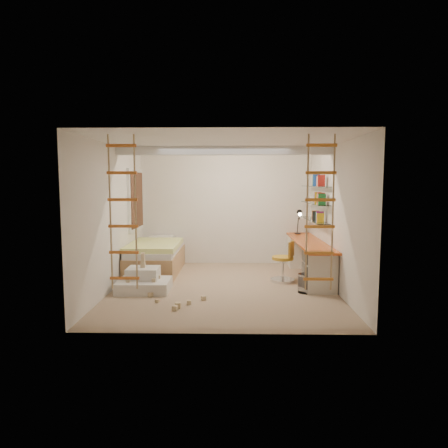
{
  "coord_description": "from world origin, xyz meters",
  "views": [
    {
      "loc": [
        0.15,
        -7.19,
        1.94
      ],
      "look_at": [
        0.0,
        0.3,
        1.15
      ],
      "focal_mm": 32.0,
      "sensor_mm": 36.0,
      "label": 1
    }
  ],
  "objects_px": {
    "desk": "(309,258)",
    "swivel_chair": "(284,267)",
    "play_platform": "(144,282)",
    "bed": "(156,257)"
  },
  "relations": [
    {
      "from": "desk",
      "to": "bed",
      "type": "distance_m",
      "value": 3.22
    },
    {
      "from": "bed",
      "to": "swivel_chair",
      "type": "height_order",
      "value": "swivel_chair"
    },
    {
      "from": "swivel_chair",
      "to": "desk",
      "type": "bearing_deg",
      "value": 34.35
    },
    {
      "from": "swivel_chair",
      "to": "play_platform",
      "type": "distance_m",
      "value": 2.69
    },
    {
      "from": "play_platform",
      "to": "desk",
      "type": "bearing_deg",
      "value": 19.29
    },
    {
      "from": "play_platform",
      "to": "swivel_chair",
      "type": "bearing_deg",
      "value": 15.57
    },
    {
      "from": "desk",
      "to": "swivel_chair",
      "type": "distance_m",
      "value": 0.68
    },
    {
      "from": "bed",
      "to": "play_platform",
      "type": "distance_m",
      "value": 1.47
    },
    {
      "from": "bed",
      "to": "play_platform",
      "type": "xyz_separation_m",
      "value": [
        0.06,
        -1.46,
        -0.17
      ]
    },
    {
      "from": "swivel_chair",
      "to": "play_platform",
      "type": "relative_size",
      "value": 0.87
    }
  ]
}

